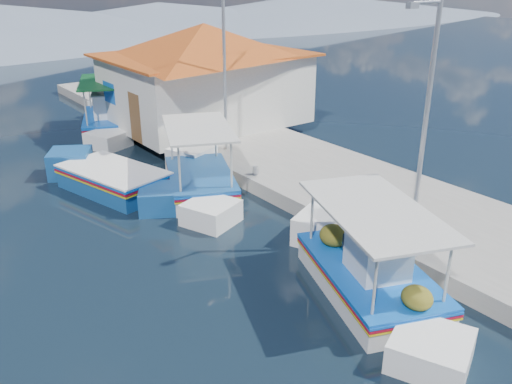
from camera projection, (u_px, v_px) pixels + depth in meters
ground at (343, 353)px, 10.57m from camera, size 160.00×160.00×0.00m
quay at (340, 185)px, 18.17m from camera, size 5.00×44.00×0.50m
bollards at (309, 195)px, 16.30m from camera, size 0.20×17.20×0.30m
main_caique at (366, 274)px, 12.41m from camera, size 3.79×6.77×2.39m
caique_green_canopy at (198, 182)px, 18.06m from camera, size 3.80×6.29×2.57m
caique_blue_hull at (113, 181)px, 18.27m from camera, size 3.17×6.67×1.23m
caique_far at (108, 121)px, 25.09m from camera, size 4.07×6.85×2.61m
harbor_building at (205, 72)px, 24.02m from camera, size 10.49×10.49×4.40m
lamp_post_near at (425, 110)px, 13.06m from camera, size 1.21×0.14×6.00m
lamp_post_far at (222, 63)px, 19.72m from camera, size 1.21×0.14×6.00m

